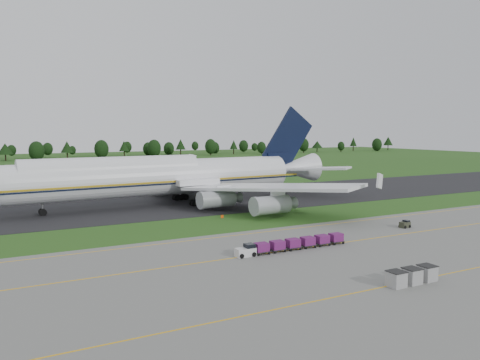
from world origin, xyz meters
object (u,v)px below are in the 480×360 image
utility_cart (405,225)px  edge_markers (247,214)px  uld_row (412,276)px  baggage_train (291,244)px  aircraft (168,176)px

utility_cart → edge_markers: 30.00m
uld_row → edge_markers: (3.67, 45.45, -0.67)m
utility_cart → uld_row: (-22.64, -22.20, 0.39)m
baggage_train → uld_row: uld_row is taller
utility_cart → uld_row: size_ratio=0.30×
aircraft → uld_row: (5.72, -66.21, -5.73)m
utility_cart → edge_markers: bearing=129.2°
baggage_train → uld_row: 18.98m
aircraft → baggage_train: size_ratio=4.65×
utility_cart → edge_markers: size_ratio=0.17×
baggage_train → utility_cart: 26.61m
baggage_train → uld_row: size_ratio=2.72×
utility_cart → aircraft: bearing=122.8°
uld_row → baggage_train: bearing=101.3°
aircraft → baggage_train: bearing=-87.6°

